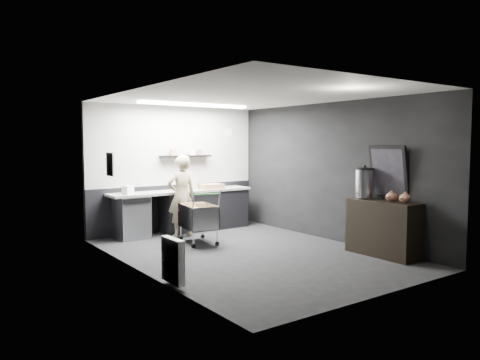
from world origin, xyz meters
TOP-DOWN VIEW (x-y plane):
  - floor at (0.00, 0.00)m, footprint 5.50×5.50m
  - ceiling at (0.00, 0.00)m, footprint 5.50×5.50m
  - wall_back at (0.00, 2.75)m, footprint 5.50×0.00m
  - wall_front at (0.00, -2.75)m, footprint 5.50×0.00m
  - wall_left at (-2.00, 0.00)m, footprint 0.00×5.50m
  - wall_right at (2.00, 0.00)m, footprint 0.00×5.50m
  - kitchen_wall_panel at (0.00, 2.73)m, footprint 3.95×0.02m
  - dado_panel at (0.00, 2.73)m, footprint 3.95×0.02m
  - floating_shelf at (0.20, 2.62)m, footprint 1.20×0.22m
  - wall_clock at (1.40, 2.72)m, footprint 0.20×0.03m
  - poster at (-1.98, 1.30)m, footprint 0.02×0.30m
  - poster_red_band at (-1.98, 1.30)m, footprint 0.02×0.22m
  - radiator at (-1.94, -0.90)m, footprint 0.10×0.50m
  - ceiling_strip at (0.00, 1.85)m, footprint 2.40×0.20m
  - prep_counter at (0.14, 2.42)m, footprint 3.20×0.61m
  - person at (-0.26, 1.97)m, footprint 0.64×0.44m
  - shopping_cart at (-0.30, 1.25)m, footprint 0.69×1.00m
  - sideboard at (1.76, -1.40)m, footprint 0.53×1.25m
  - fire_extinguisher at (-1.85, -0.79)m, footprint 0.16×0.16m
  - cardboard_box at (0.67, 2.37)m, footprint 0.53×0.41m
  - pink_tub at (0.25, 2.42)m, footprint 0.22×0.22m
  - white_container at (-1.24, 2.37)m, footprint 0.23×0.21m

SIDE VIEW (x-z plane):
  - floor at x=0.00m, z-range 0.00..0.00m
  - fire_extinguisher at x=-1.85m, z-range -0.01..0.52m
  - radiator at x=-1.94m, z-range 0.05..0.65m
  - prep_counter at x=0.14m, z-range 0.01..0.91m
  - shopping_cart at x=-0.30m, z-range -0.02..0.98m
  - dado_panel at x=0.00m, z-range 0.00..1.00m
  - sideboard at x=1.76m, z-range -0.34..1.53m
  - person at x=-0.26m, z-range 0.00..1.67m
  - cardboard_box at x=0.67m, z-range 0.90..1.00m
  - white_container at x=-1.24m, z-range 0.90..1.07m
  - pink_tub at x=0.25m, z-range 0.90..1.12m
  - wall_back at x=0.00m, z-range -1.40..4.10m
  - wall_front at x=0.00m, z-range -1.40..4.10m
  - wall_left at x=-2.00m, z-range -1.40..4.10m
  - wall_right at x=2.00m, z-range -1.40..4.10m
  - poster at x=-1.98m, z-range 1.35..1.75m
  - floating_shelf at x=0.20m, z-range 1.60..1.64m
  - poster_red_band at x=-1.98m, z-range 1.57..1.67m
  - kitchen_wall_panel at x=0.00m, z-range 1.00..2.70m
  - wall_clock at x=1.40m, z-range 2.05..2.25m
  - ceiling_strip at x=0.00m, z-range 2.65..2.69m
  - ceiling at x=0.00m, z-range 2.70..2.70m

